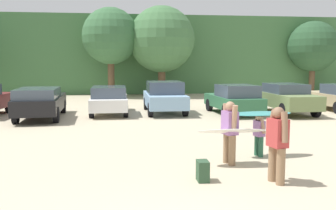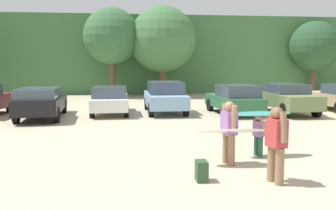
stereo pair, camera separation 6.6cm
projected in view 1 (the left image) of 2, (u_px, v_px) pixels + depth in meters
The scene contains 15 objects.
hillside_ridge at pixel (128, 56), 35.78m from camera, with size 108.00×12.00×6.49m, color #427042.
tree_left at pixel (110, 36), 27.59m from camera, with size 4.26×4.26×6.71m.
tree_right at pixel (162, 40), 28.14m from camera, with size 5.07×5.07×6.89m.
tree_far_right at pixel (313, 47), 30.82m from camera, with size 4.19×4.19×6.05m.
parked_car_black at pixel (41, 101), 16.88m from camera, with size 2.09×4.85×1.45m.
parked_car_white at pixel (109, 99), 18.41m from camera, with size 1.83×4.09×1.39m.
parked_car_sky_blue at pixel (164, 97), 18.87m from camera, with size 1.93×4.29×1.62m.
parked_car_forest_green at pixel (234, 99), 18.35m from camera, with size 2.08×4.08×1.49m.
parked_car_olive_green at pixel (286, 98), 18.65m from camera, with size 1.83×4.31×1.51m.
person_adult at pixel (230, 129), 9.22m from camera, with size 0.37×0.63×1.60m.
person_child at pixel (259, 133), 10.04m from camera, with size 0.27×0.55×1.16m.
person_companion at pixel (277, 140), 7.76m from camera, with size 0.38×0.71×1.63m.
surfboard_white at pixel (232, 131), 9.11m from camera, with size 1.76×0.53×0.23m.
surfboard_teal at pixel (260, 114), 9.98m from camera, with size 1.87×0.66×0.12m.
backpack_dropped at pixel (203, 171), 7.95m from camera, with size 0.24×0.34×0.45m.
Camera 1 is at (-0.57, -3.98, 2.54)m, focal length 39.37 mm.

